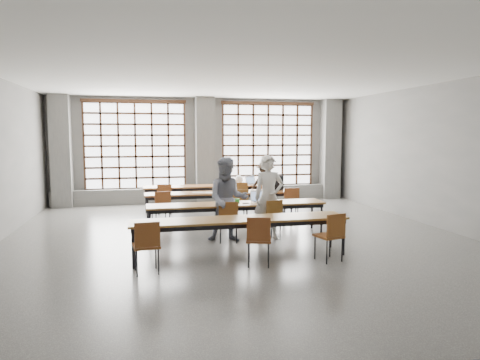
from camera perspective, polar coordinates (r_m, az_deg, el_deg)
The scene contains 40 objects.
floor at distance 9.46m, azimuth -0.34°, elevation -7.76°, with size 11.00×11.00×0.00m, color #51514E.
ceiling at distance 9.27m, azimuth -0.36°, elevation 13.74°, with size 11.00×11.00×0.00m, color silver.
wall_back at distance 14.62m, azimuth -4.87°, elevation 4.02°, with size 10.00×10.00×0.00m, color #60605D.
wall_front at distance 4.01m, azimuth 16.31°, elevation -1.41°, with size 10.00×10.00×0.00m, color #60605D.
wall_right at distance 11.35m, azimuth 25.19°, elevation 2.90°, with size 11.00×11.00×0.00m, color #60605D.
column_left at distance 14.45m, azimuth -22.74°, elevation 3.55°, with size 0.60×0.55×3.50m, color #565654.
column_mid at distance 14.35m, azimuth -4.72°, elevation 3.98°, with size 0.60×0.55×3.50m, color #565654.
column_right at distance 15.60m, azimuth 11.93°, elevation 4.03°, with size 0.60×0.55×3.50m, color #565654.
window_left at distance 14.42m, azimuth -13.76°, elevation 4.44°, with size 3.32×0.12×3.00m.
window_right at distance 15.00m, azimuth 3.74°, elevation 4.65°, with size 3.32×0.12×3.00m.
sill_ledge at distance 14.55m, azimuth -4.71°, elevation -1.92°, with size 9.80×0.35×0.50m, color #565654.
desk_row_a at distance 13.05m, azimuth -3.99°, elevation -0.99°, with size 4.00×0.70×0.73m.
desk_row_b at distance 11.51m, azimuth -2.65°, elevation -1.92°, with size 4.00×0.70×0.73m.
desk_row_c at distance 9.63m, azimuth -0.43°, elevation -3.48°, with size 4.00×0.70×0.73m.
desk_row_d at distance 7.89m, azimuth 0.07°, elevation -5.59°, with size 4.00×0.70×0.73m.
chair_back_left at distance 12.31m, azimuth -10.03°, elevation -2.09°, with size 0.44×0.44×0.88m.
chair_back_mid at distance 12.60m, azimuth 0.04°, elevation -1.82°, with size 0.42×0.43×0.88m.
chair_back_right at distance 12.79m, azimuth 3.56°, elevation -1.71°, with size 0.44×0.45×0.88m.
chair_mid_left at distance 10.75m, azimuth -10.41°, elevation -3.27°, with size 0.51×0.51×0.88m.
chair_mid_centre at distance 11.00m, azimuth -0.02°, elevation -2.97°, with size 0.42×0.43×0.88m.
chair_mid_right at distance 11.37m, azimuth 6.81°, elevation -2.71°, with size 0.49×0.49×0.88m.
chair_front_left at distance 8.98m, azimuth -1.56°, elevation -5.00°, with size 0.49×0.49×0.88m.
chair_front_right at distance 9.21m, azimuth 4.20°, elevation -4.75°, with size 0.52×0.52×0.88m.
chair_near_left at distance 7.13m, azimuth -12.33°, elevation -8.05°, with size 0.46×0.46×0.88m.
chair_near_mid at distance 7.37m, azimuth 2.50°, elevation -7.46°, with size 0.52×0.52×0.88m.
chair_near_right at distance 7.81m, azimuth 12.12°, elevation -6.81°, with size 0.51×0.51×0.88m.
student_male at distance 9.26m, azimuth 3.86°, elevation -2.33°, with size 0.67×0.44×1.82m, color silver.
student_female at distance 9.05m, azimuth -1.63°, elevation -2.62°, with size 0.87×0.68×1.79m, color #172145.
student_back at distance 12.89m, azimuth 3.39°, elevation -0.74°, with size 0.96×0.55×1.48m, color black.
laptop_front at distance 9.84m, azimuth 2.55°, elevation -2.53°, with size 0.38×0.33×0.26m.
laptop_back at distance 13.39m, azimuth 1.57°, elevation -0.26°, with size 0.45×0.42×0.26m.
mouse at distance 9.84m, azimuth 5.03°, elevation -2.80°, with size 0.10×0.06×0.04m, color silver.
green_box at distance 9.68m, azimuth -0.81°, elevation -2.77°, with size 0.25×0.09×0.09m, color green.
phone at distance 9.56m, azimuth 0.76°, elevation -3.11°, with size 0.13×0.06×0.01m, color black.
paper_sheet_a at distance 11.47m, azimuth -5.65°, elevation -1.64°, with size 0.30×0.21×0.00m, color silver.
paper_sheet_b at distance 11.41m, azimuth -4.09°, elevation -1.67°, with size 0.30×0.21×0.00m, color white.
paper_sheet_c at distance 11.52m, azimuth -2.16°, elevation -1.58°, with size 0.30×0.21×0.00m, color white.
backpack at distance 11.90m, azimuth 4.92°, elevation -0.39°, with size 0.32×0.20×0.40m, color black.
plastic_bag at distance 13.24m, azimuth -0.17°, elevation 0.03°, with size 0.26×0.21×0.29m, color white.
red_pouch at distance 7.22m, azimuth -12.39°, elevation -8.18°, with size 0.20×0.08×0.06m, color #B62C16.
Camera 1 is at (-1.92, -8.99, 2.25)m, focal length 32.00 mm.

